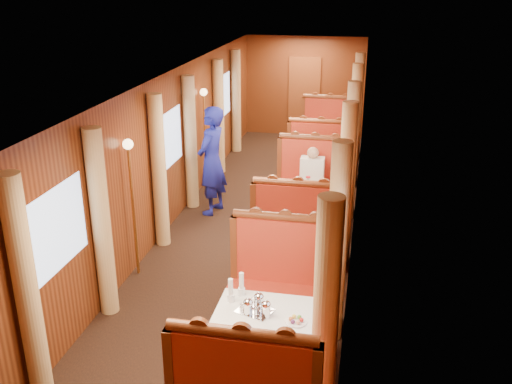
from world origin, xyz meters
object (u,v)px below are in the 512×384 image
(tea_tray, at_px, (255,311))
(rose_vase_mid, at_px, (308,180))
(table_near, at_px, (267,342))
(banquette_far_fwd, at_px, (320,162))
(table_far, at_px, (324,150))
(banquette_near_aft, at_px, (282,288))
(teapot_left, at_px, (248,309))
(teapot_back, at_px, (259,303))
(banquette_mid_fwd, at_px, (298,236))
(fruit_plate, at_px, (296,321))
(passenger, at_px, (312,174))
(banquette_mid_aft, at_px, (312,187))
(steward, at_px, (212,161))
(teapot_right, at_px, (266,311))
(table_mid, at_px, (306,212))
(rose_vase_far, at_px, (327,125))
(banquette_far_aft, at_px, (328,135))

(tea_tray, relative_size, rose_vase_mid, 0.94)
(table_near, bearing_deg, rose_vase_mid, 89.65)
(tea_tray, bearing_deg, table_near, 14.46)
(banquette_far_fwd, bearing_deg, table_far, 90.00)
(banquette_near_aft, bearing_deg, teapot_left, -99.18)
(teapot_left, height_order, teapot_back, teapot_back)
(teapot_back, bearing_deg, tea_tray, -108.00)
(banquette_mid_fwd, height_order, fruit_plate, banquette_mid_fwd)
(teapot_left, xyz_separation_m, passenger, (0.18, 4.40, -0.08))
(banquette_mid_aft, relative_size, rose_vase_mid, 3.72)
(fruit_plate, relative_size, passenger, 0.28)
(banquette_mid_aft, height_order, steward, steward)
(fruit_plate, bearing_deg, rose_vase_mid, 94.58)
(steward, bearing_deg, tea_tray, 32.55)
(banquette_mid_aft, bearing_deg, banquette_mid_fwd, -90.00)
(table_far, xyz_separation_m, passenger, (-0.00, -2.70, 0.37))
(banquette_far_fwd, height_order, teapot_back, banquette_far_fwd)
(banquette_mid_fwd, height_order, teapot_right, banquette_mid_fwd)
(teapot_right, bearing_deg, banquette_far_fwd, 101.99)
(banquette_far_fwd, distance_m, teapot_right, 6.10)
(steward, distance_m, passenger, 1.72)
(banquette_mid_aft, xyz_separation_m, tea_tray, (-0.12, -4.55, 0.33))
(banquette_mid_fwd, xyz_separation_m, table_far, (0.00, 4.51, -0.05))
(rose_vase_mid, bearing_deg, teapot_back, -91.88)
(table_near, relative_size, teapot_left, 6.23)
(banquette_far_fwd, bearing_deg, banquette_mid_fwd, -90.00)
(steward, bearing_deg, teapot_right, 33.73)
(table_mid, distance_m, banquette_mid_aft, 1.02)
(teapot_right, xyz_separation_m, rose_vase_far, (0.03, 7.10, 0.11))
(banquette_near_aft, bearing_deg, rose_vase_mid, 89.51)
(banquette_far_aft, bearing_deg, table_near, -90.00)
(teapot_right, bearing_deg, passenger, 102.00)
(table_far, distance_m, rose_vase_far, 0.55)
(rose_vase_far, relative_size, passenger, 0.47)
(banquette_mid_fwd, relative_size, steward, 0.71)
(banquette_near_aft, height_order, teapot_right, banquette_near_aft)
(banquette_near_aft, height_order, tea_tray, banquette_near_aft)
(table_near, distance_m, table_far, 7.00)
(banquette_mid_fwd, bearing_deg, table_mid, 90.00)
(table_mid, xyz_separation_m, tea_tray, (-0.12, -3.53, 0.38))
(teapot_right, bearing_deg, banquette_mid_fwd, 102.03)
(banquette_mid_fwd, bearing_deg, steward, 136.86)
(fruit_plate, distance_m, passenger, 4.46)
(table_near, bearing_deg, fruit_plate, -24.56)
(banquette_near_aft, bearing_deg, banquette_mid_fwd, 90.00)
(teapot_right, bearing_deg, banquette_far_aft, 101.99)
(tea_tray, height_order, teapot_back, teapot_back)
(table_mid, bearing_deg, steward, 161.26)
(teapot_left, relative_size, teapot_right, 1.00)
(fruit_plate, relative_size, rose_vase_far, 0.59)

